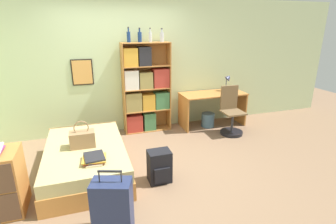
{
  "coord_description": "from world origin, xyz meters",
  "views": [
    {
      "loc": [
        -0.67,
        -3.65,
        2.09
      ],
      "look_at": [
        0.57,
        0.18,
        0.75
      ],
      "focal_mm": 28.0,
      "sensor_mm": 36.0,
      "label": 1
    }
  ],
  "objects_px": {
    "suitcase": "(113,207)",
    "bottle_clear": "(150,37)",
    "desk_chair": "(231,118)",
    "desk": "(213,102)",
    "backpack": "(159,167)",
    "desk_lamp": "(228,80)",
    "bottle_blue": "(162,37)",
    "bed": "(86,159)",
    "book_stack_on_bed": "(94,159)",
    "bottle_brown": "(140,37)",
    "bookcase": "(144,90)",
    "waste_bin": "(208,120)",
    "bottle_green": "(129,36)",
    "handbag": "(82,139)"
  },
  "relations": [
    {
      "from": "desk_lamp",
      "to": "waste_bin",
      "type": "bearing_deg",
      "value": -162.45
    },
    {
      "from": "desk",
      "to": "waste_bin",
      "type": "xyz_separation_m",
      "value": [
        -0.12,
        -0.06,
        -0.37
      ]
    },
    {
      "from": "bottle_brown",
      "to": "desk",
      "type": "relative_size",
      "value": 0.19
    },
    {
      "from": "book_stack_on_bed",
      "to": "bookcase",
      "type": "distance_m",
      "value": 2.17
    },
    {
      "from": "suitcase",
      "to": "waste_bin",
      "type": "bearing_deg",
      "value": 46.82
    },
    {
      "from": "waste_bin",
      "to": "backpack",
      "type": "bearing_deg",
      "value": -132.95
    },
    {
      "from": "bed",
      "to": "bottle_blue",
      "type": "height_order",
      "value": "bottle_blue"
    },
    {
      "from": "desk",
      "to": "backpack",
      "type": "xyz_separation_m",
      "value": [
        -1.69,
        -1.75,
        -0.29
      ]
    },
    {
      "from": "bed",
      "to": "backpack",
      "type": "distance_m",
      "value": 1.13
    },
    {
      "from": "bed",
      "to": "bottle_green",
      "type": "bearing_deg",
      "value": 54.84
    },
    {
      "from": "bookcase",
      "to": "desk",
      "type": "xyz_separation_m",
      "value": [
        1.45,
        -0.15,
        -0.34
      ]
    },
    {
      "from": "desk_lamp",
      "to": "waste_bin",
      "type": "height_order",
      "value": "desk_lamp"
    },
    {
      "from": "desk_chair",
      "to": "handbag",
      "type": "bearing_deg",
      "value": -166.99
    },
    {
      "from": "bottle_brown",
      "to": "desk_lamp",
      "type": "xyz_separation_m",
      "value": [
        1.9,
        -0.08,
        -0.92
      ]
    },
    {
      "from": "bookcase",
      "to": "desk",
      "type": "height_order",
      "value": "bookcase"
    },
    {
      "from": "bottle_brown",
      "to": "bottle_clear",
      "type": "distance_m",
      "value": 0.2
    },
    {
      "from": "bottle_green",
      "to": "bottle_brown",
      "type": "height_order",
      "value": "bottle_green"
    },
    {
      "from": "suitcase",
      "to": "bookcase",
      "type": "height_order",
      "value": "bookcase"
    },
    {
      "from": "backpack",
      "to": "book_stack_on_bed",
      "type": "bearing_deg",
      "value": 175.74
    },
    {
      "from": "bottle_green",
      "to": "bottle_blue",
      "type": "xyz_separation_m",
      "value": [
        0.63,
        -0.04,
        -0.01
      ]
    },
    {
      "from": "desk",
      "to": "waste_bin",
      "type": "height_order",
      "value": "desk"
    },
    {
      "from": "bottle_brown",
      "to": "backpack",
      "type": "distance_m",
      "value": 2.55
    },
    {
      "from": "bed",
      "to": "desk_lamp",
      "type": "relative_size",
      "value": 4.82
    },
    {
      "from": "bed",
      "to": "book_stack_on_bed",
      "type": "relative_size",
      "value": 5.44
    },
    {
      "from": "bottle_blue",
      "to": "handbag",
      "type": "bearing_deg",
      "value": -140.43
    },
    {
      "from": "bottle_brown",
      "to": "backpack",
      "type": "height_order",
      "value": "bottle_brown"
    },
    {
      "from": "bottle_blue",
      "to": "bed",
      "type": "bearing_deg",
      "value": -140.48
    },
    {
      "from": "suitcase",
      "to": "bottle_clear",
      "type": "xyz_separation_m",
      "value": [
        1.11,
        2.65,
        1.58
      ]
    },
    {
      "from": "suitcase",
      "to": "waste_bin",
      "type": "xyz_separation_m",
      "value": [
        2.29,
        2.45,
        -0.16
      ]
    },
    {
      "from": "bottle_clear",
      "to": "bottle_blue",
      "type": "relative_size",
      "value": 1.03
    },
    {
      "from": "suitcase",
      "to": "backpack",
      "type": "height_order",
      "value": "suitcase"
    },
    {
      "from": "bottle_green",
      "to": "bottle_brown",
      "type": "distance_m",
      "value": 0.21
    },
    {
      "from": "book_stack_on_bed",
      "to": "backpack",
      "type": "relative_size",
      "value": 0.73
    },
    {
      "from": "book_stack_on_bed",
      "to": "bottle_clear",
      "type": "distance_m",
      "value": 2.62
    },
    {
      "from": "bed",
      "to": "bookcase",
      "type": "height_order",
      "value": "bookcase"
    },
    {
      "from": "bed",
      "to": "suitcase",
      "type": "xyz_separation_m",
      "value": [
        0.24,
        -1.34,
        0.09
      ]
    },
    {
      "from": "handbag",
      "to": "bottle_brown",
      "type": "bearing_deg",
      "value": 49.34
    },
    {
      "from": "handbag",
      "to": "bottle_blue",
      "type": "relative_size",
      "value": 1.57
    },
    {
      "from": "bed",
      "to": "book_stack_on_bed",
      "type": "xyz_separation_m",
      "value": [
        0.11,
        -0.52,
        0.25
      ]
    },
    {
      "from": "desk",
      "to": "waste_bin",
      "type": "distance_m",
      "value": 0.39
    },
    {
      "from": "bottle_blue",
      "to": "desk",
      "type": "bearing_deg",
      "value": -6.75
    },
    {
      "from": "suitcase",
      "to": "desk_chair",
      "type": "xyz_separation_m",
      "value": [
        2.57,
        1.98,
        0.01
      ]
    },
    {
      "from": "handbag",
      "to": "desk",
      "type": "bearing_deg",
      "value": 23.88
    },
    {
      "from": "suitcase",
      "to": "desk_chair",
      "type": "distance_m",
      "value": 3.24
    },
    {
      "from": "bottle_blue",
      "to": "backpack",
      "type": "relative_size",
      "value": 0.55
    },
    {
      "from": "bottle_brown",
      "to": "desk_lamp",
      "type": "height_order",
      "value": "bottle_brown"
    },
    {
      "from": "suitcase",
      "to": "desk",
      "type": "relative_size",
      "value": 0.54
    },
    {
      "from": "desk_lamp",
      "to": "bottle_blue",
      "type": "bearing_deg",
      "value": 179.02
    },
    {
      "from": "suitcase",
      "to": "bottle_clear",
      "type": "distance_m",
      "value": 3.27
    },
    {
      "from": "desk",
      "to": "backpack",
      "type": "height_order",
      "value": "desk"
    }
  ]
}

